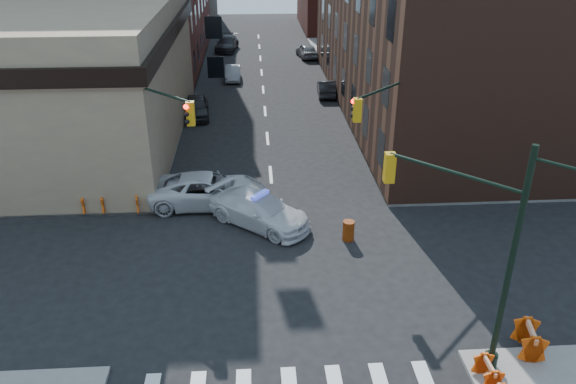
{
  "coord_description": "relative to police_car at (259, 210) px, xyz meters",
  "views": [
    {
      "loc": [
        -0.93,
        -20.2,
        13.82
      ],
      "look_at": [
        0.59,
        3.2,
        2.2
      ],
      "focal_mm": 35.0,
      "sensor_mm": 36.0,
      "label": 1
    }
  ],
  "objects": [
    {
      "name": "sidewalk_nw",
      "position": [
        -22.23,
        28.61,
        -0.72
      ],
      "size": [
        34.0,
        54.5,
        0.15
      ],
      "primitive_type": "cube",
      "color": "gray",
      "rests_on": "ground"
    },
    {
      "name": "pedestrian_a",
      "position": [
        -9.79,
        2.68,
        0.25
      ],
      "size": [
        0.67,
        0.46,
        1.79
      ],
      "primitive_type": "imported",
      "rotation": [
        0.0,
        0.0,
        -0.05
      ],
      "color": "black",
      "rests_on": "sidewalk_nw"
    },
    {
      "name": "parked_car_wdeep",
      "position": [
        -2.89,
        39.98,
        -0.02
      ],
      "size": [
        2.8,
        5.56,
        1.55
      ],
      "primitive_type": "imported",
      "rotation": [
        0.0,
        0.0,
        -0.12
      ],
      "color": "black",
      "rests_on": "ground"
    },
    {
      "name": "parked_car_efar",
      "position": [
        5.78,
        36.01,
        -0.06
      ],
      "size": [
        2.3,
        4.52,
        1.47
      ],
      "primitive_type": "imported",
      "rotation": [
        0.0,
        0.0,
        3.28
      ],
      "color": "gray",
      "rests_on": "ground"
    },
    {
      "name": "ground",
      "position": [
        0.77,
        -4.14,
        -0.8
      ],
      "size": [
        140.0,
        140.0,
        0.0
      ],
      "primitive_type": "plane",
      "color": "black",
      "rests_on": "ground"
    },
    {
      "name": "barricade_se_b",
      "position": [
        7.17,
        -11.14,
        -0.25
      ],
      "size": [
        0.56,
        1.08,
        0.8
      ],
      "primitive_type": null,
      "rotation": [
        0.0,
        0.0,
        1.6
      ],
      "color": "#D05C09",
      "rests_on": "sidewalk_se"
    },
    {
      "name": "parked_car_wnear",
      "position": [
        -4.43,
        16.83,
        -0.03
      ],
      "size": [
        2.2,
        4.65,
        1.54
      ],
      "primitive_type": "imported",
      "rotation": [
        0.0,
        0.0,
        0.09
      ],
      "color": "black",
      "rests_on": "ground"
    },
    {
      "name": "parked_car_enear",
      "position": [
        6.07,
        21.79,
        -0.15
      ],
      "size": [
        1.58,
        4.03,
        1.31
      ],
      "primitive_type": "imported",
      "rotation": [
        0.0,
        0.0,
        3.09
      ],
      "color": "black",
      "rests_on": "ground"
    },
    {
      "name": "tree_ne_far",
      "position": [
        8.27,
        29.86,
        2.69
      ],
      "size": [
        3.0,
        3.0,
        4.85
      ],
      "color": "black",
      "rests_on": "sidewalk_ne"
    },
    {
      "name": "bank_building",
      "position": [
        -16.23,
        12.36,
        3.7
      ],
      "size": [
        22.0,
        22.0,
        9.0
      ],
      "primitive_type": "cube",
      "color": "#968362",
      "rests_on": "ground"
    },
    {
      "name": "sidewalk_ne",
      "position": [
        23.77,
        28.61,
        -0.72
      ],
      "size": [
        34.0,
        54.5,
        0.15
      ],
      "primitive_type": "cube",
      "color": "gray",
      "rests_on": "ground"
    },
    {
      "name": "commercial_row_ne",
      "position": [
        13.77,
        18.36,
        6.2
      ],
      "size": [
        14.0,
        34.0,
        14.0
      ],
      "primitive_type": "cube",
      "color": "#46271C",
      "rests_on": "ground"
    },
    {
      "name": "pedestrian_c",
      "position": [
        -12.23,
        5.56,
        0.2
      ],
      "size": [
        1.07,
        0.82,
        1.7
      ],
      "primitive_type": "imported",
      "rotation": [
        0.0,
        0.0,
        0.47
      ],
      "color": "#1E202D",
      "rests_on": "sidewalk_nw"
    },
    {
      "name": "signal_pole_se",
      "position": [
        6.81,
        -9.67,
        3.81
      ],
      "size": [
        5.4,
        5.27,
        8.0
      ],
      "rotation": [
        0.0,
        0.0,
        2.36
      ],
      "color": "black",
      "rests_on": "sidewalk_se"
    },
    {
      "name": "pickup",
      "position": [
        -2.63,
        2.27,
        0.05
      ],
      "size": [
        6.16,
        2.9,
        1.7
      ],
      "primitive_type": "imported",
      "rotation": [
        0.0,
        0.0,
        1.56
      ],
      "color": "silver",
      "rests_on": "ground"
    },
    {
      "name": "police_car",
      "position": [
        0.0,
        0.0,
        0.0
      ],
      "size": [
        5.65,
        5.27,
        1.6
      ],
      "primitive_type": "imported",
      "rotation": [
        0.0,
        0.0,
        0.87
      ],
      "color": "silver",
      "rests_on": "ground"
    },
    {
      "name": "barricade_se_a",
      "position": [
        9.14,
        -9.84,
        -0.14
      ],
      "size": [
        0.91,
        1.46,
        1.02
      ],
      "primitive_type": null,
      "rotation": [
        0.0,
        0.0,
        1.39
      ],
      "color": "orange",
      "rests_on": "sidewalk_se"
    },
    {
      "name": "signal_pole_nw",
      "position": [
        -5.08,
        1.19,
        3.54
      ],
      "size": [
        3.58,
        3.67,
        8.0
      ],
      "rotation": [
        0.0,
        0.0,
        -0.79
      ],
      "color": "black",
      "rests_on": "sidewalk_nw"
    },
    {
      "name": "barricade_nw_b",
      "position": [
        -8.36,
        1.56,
        -0.16
      ],
      "size": [
        1.3,
        0.66,
        0.97
      ],
      "primitive_type": null,
      "rotation": [
        0.0,
        0.0,
        0.01
      ],
      "color": "red",
      "rests_on": "sidewalk_nw"
    },
    {
      "name": "barricade_nw_a",
      "position": [
        -5.73,
        1.56,
        -0.17
      ],
      "size": [
        1.37,
        0.86,
        0.95
      ],
      "primitive_type": null,
      "rotation": [
        0.0,
        0.0,
        0.19
      ],
      "color": "#DB620A",
      "rests_on": "sidewalk_nw"
    },
    {
      "name": "tree_ne_near",
      "position": [
        8.27,
        21.86,
        2.69
      ],
      "size": [
        3.0,
        3.0,
        4.85
      ],
      "color": "black",
      "rests_on": "sidewalk_ne"
    },
    {
      "name": "parked_car_wfar",
      "position": [
        -1.93,
        27.34,
        -0.16
      ],
      "size": [
        1.4,
        3.9,
        1.28
      ],
      "primitive_type": "imported",
      "rotation": [
        0.0,
        0.0,
        0.01
      ],
      "color": "#989AA1",
      "rests_on": "ground"
    },
    {
      "name": "signal_pole_ne",
      "position": [
        6.61,
        1.21,
        3.54
      ],
      "size": [
        3.67,
        3.58,
        8.0
      ],
      "rotation": [
        0.0,
        0.0,
        -2.36
      ],
      "color": "black",
      "rests_on": "sidewalk_ne"
    },
    {
      "name": "pedestrian_b",
      "position": [
        -10.53,
        1.86,
        0.17
      ],
      "size": [
        0.9,
        0.77,
        1.63
      ],
      "primitive_type": "imported",
      "rotation": [
        0.0,
        0.0,
        -0.21
      ],
      "color": "black",
      "rests_on": "sidewalk_nw"
    },
    {
      "name": "barrel_road",
      "position": [
        4.16,
        -1.77,
        -0.31
      ],
      "size": [
        0.71,
        0.71,
        0.98
      ],
      "primitive_type": "cylinder",
      "rotation": [
        0.0,
        0.0,
        0.35
      ],
      "color": "#DB630A",
      "rests_on": "ground"
    },
    {
      "name": "barrel_bank",
      "position": [
        -4.73,
        3.18,
        -0.34
      ],
      "size": [
        0.62,
        0.62,
        0.93
      ],
      "primitive_type": "cylinder",
      "rotation": [
        0.0,
        0.0,
        -0.21
      ],
      "color": "#D6500A",
      "rests_on": "ground"
    }
  ]
}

